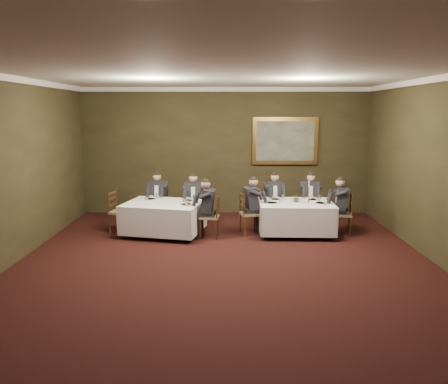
{
  "coord_description": "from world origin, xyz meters",
  "views": [
    {
      "loc": [
        0.01,
        -7.18,
        2.84
      ],
      "look_at": [
        -0.02,
        2.0,
        1.15
      ],
      "focal_mm": 35.0,
      "sensor_mm": 36.0,
      "label": 1
    }
  ],
  "objects_px": {
    "chair_sec_backleft": "(159,213)",
    "painting": "(285,141)",
    "table_main": "(296,215)",
    "diner_main_backright": "(310,205)",
    "diner_main_endright": "(342,213)",
    "diner_main_endleft": "(250,212)",
    "diner_sec_backright": "(194,206)",
    "chair_main_endleft": "(249,222)",
    "diner_sec_endright": "(209,216)",
    "centerpiece": "(297,197)",
    "table_second": "(164,216)",
    "diner_sec_backleft": "(159,204)",
    "chair_sec_backright": "(194,215)",
    "chair_sec_endleft": "(120,220)",
    "candlestick": "(309,194)",
    "chair_main_endright": "(342,223)",
    "chair_sec_endright": "(210,225)",
    "diner_main_backleft": "(273,205)",
    "chair_main_backleft": "(273,213)"
  },
  "relations": [
    {
      "from": "diner_main_backleft",
      "to": "painting",
      "type": "height_order",
      "value": "painting"
    },
    {
      "from": "chair_main_backleft",
      "to": "candlestick",
      "type": "distance_m",
      "value": 1.33
    },
    {
      "from": "diner_main_backleft",
      "to": "chair_main_backleft",
      "type": "bearing_deg",
      "value": -90.0
    },
    {
      "from": "table_second",
      "to": "diner_main_backright",
      "type": "bearing_deg",
      "value": 14.18
    },
    {
      "from": "chair_main_backleft",
      "to": "chair_sec_endleft",
      "type": "height_order",
      "value": "same"
    },
    {
      "from": "diner_main_endleft",
      "to": "chair_main_endright",
      "type": "height_order",
      "value": "diner_main_endleft"
    },
    {
      "from": "diner_sec_endright",
      "to": "candlestick",
      "type": "distance_m",
      "value": 2.36
    },
    {
      "from": "diner_main_endright",
      "to": "diner_main_endleft",
      "type": "bearing_deg",
      "value": 99.13
    },
    {
      "from": "chair_sec_backright",
      "to": "diner_main_endleft",
      "type": "bearing_deg",
      "value": 156.46
    },
    {
      "from": "centerpiece",
      "to": "candlestick",
      "type": "xyz_separation_m",
      "value": [
        0.27,
        -0.01,
        0.07
      ]
    },
    {
      "from": "table_main",
      "to": "chair_sec_endleft",
      "type": "height_order",
      "value": "chair_sec_endleft"
    },
    {
      "from": "chair_sec_backright",
      "to": "chair_sec_endright",
      "type": "xyz_separation_m",
      "value": [
        0.43,
        -1.02,
        0.0
      ]
    },
    {
      "from": "table_main",
      "to": "chair_main_backleft",
      "type": "height_order",
      "value": "chair_main_backleft"
    },
    {
      "from": "chair_main_endleft",
      "to": "chair_sec_endleft",
      "type": "xyz_separation_m",
      "value": [
        -3.09,
        0.16,
        0.0
      ]
    },
    {
      "from": "diner_sec_backright",
      "to": "candlestick",
      "type": "relative_size",
      "value": 2.57
    },
    {
      "from": "diner_main_endleft",
      "to": "centerpiece",
      "type": "xyz_separation_m",
      "value": [
        1.09,
        -0.01,
        0.37
      ]
    },
    {
      "from": "chair_main_endright",
      "to": "diner_main_backright",
      "type": "bearing_deg",
      "value": 44.79
    },
    {
      "from": "diner_main_endleft",
      "to": "chair_sec_endleft",
      "type": "relative_size",
      "value": 1.35
    },
    {
      "from": "table_second",
      "to": "candlestick",
      "type": "distance_m",
      "value": 3.42
    },
    {
      "from": "chair_sec_endleft",
      "to": "diner_main_backright",
      "type": "bearing_deg",
      "value": 110.15
    },
    {
      "from": "chair_sec_backright",
      "to": "painting",
      "type": "relative_size",
      "value": 0.55
    },
    {
      "from": "diner_main_endleft",
      "to": "centerpiece",
      "type": "bearing_deg",
      "value": 77.01
    },
    {
      "from": "table_main",
      "to": "chair_sec_endleft",
      "type": "distance_m",
      "value": 4.19
    },
    {
      "from": "chair_main_endright",
      "to": "diner_main_endright",
      "type": "distance_m",
      "value": 0.23
    },
    {
      "from": "diner_sec_endright",
      "to": "table_main",
      "type": "bearing_deg",
      "value": -76.49
    },
    {
      "from": "centerpiece",
      "to": "painting",
      "type": "relative_size",
      "value": 0.13
    },
    {
      "from": "table_main",
      "to": "candlestick",
      "type": "height_order",
      "value": "candlestick"
    },
    {
      "from": "diner_main_backright",
      "to": "chair_sec_endleft",
      "type": "bearing_deg",
      "value": 14.91
    },
    {
      "from": "table_main",
      "to": "diner_main_backright",
      "type": "xyz_separation_m",
      "value": [
        0.49,
        0.86,
        0.06
      ]
    },
    {
      "from": "diner_sec_endright",
      "to": "chair_main_endright",
      "type": "bearing_deg",
      "value": -79.97
    },
    {
      "from": "diner_main_endleft",
      "to": "diner_sec_backleft",
      "type": "distance_m",
      "value": 2.45
    },
    {
      "from": "table_second",
      "to": "chair_main_backleft",
      "type": "bearing_deg",
      "value": 19.6
    },
    {
      "from": "diner_sec_backright",
      "to": "centerpiece",
      "type": "xyz_separation_m",
      "value": [
        2.45,
        -0.7,
        0.37
      ]
    },
    {
      "from": "chair_main_endleft",
      "to": "chair_main_endright",
      "type": "xyz_separation_m",
      "value": [
        2.18,
        -0.07,
        0.0
      ]
    },
    {
      "from": "chair_sec_endleft",
      "to": "diner_main_backleft",
      "type": "bearing_deg",
      "value": 112.53
    },
    {
      "from": "diner_sec_backright",
      "to": "centerpiece",
      "type": "bearing_deg",
      "value": 167.81
    },
    {
      "from": "diner_main_endright",
      "to": "diner_main_backright",
      "type": "bearing_deg",
      "value": 44.35
    },
    {
      "from": "chair_sec_endleft",
      "to": "candlestick",
      "type": "relative_size",
      "value": 1.91
    },
    {
      "from": "chair_sec_endright",
      "to": "candlestick",
      "type": "xyz_separation_m",
      "value": [
        2.29,
        0.3,
        0.67
      ]
    },
    {
      "from": "chair_sec_backright",
      "to": "candlestick",
      "type": "height_order",
      "value": "candlestick"
    },
    {
      "from": "diner_main_endleft",
      "to": "chair_sec_backleft",
      "type": "height_order",
      "value": "diner_main_endleft"
    },
    {
      "from": "chair_sec_backleft",
      "to": "chair_sec_backright",
      "type": "bearing_deg",
      "value": 176.25
    },
    {
      "from": "chair_sec_backleft",
      "to": "diner_sec_backright",
      "type": "height_order",
      "value": "diner_sec_backright"
    },
    {
      "from": "table_second",
      "to": "centerpiece",
      "type": "distance_m",
      "value": 3.13
    },
    {
      "from": "chair_main_endright",
      "to": "painting",
      "type": "height_order",
      "value": "painting"
    },
    {
      "from": "chair_main_endleft",
      "to": "diner_sec_endright",
      "type": "relative_size",
      "value": 0.74
    },
    {
      "from": "diner_sec_backright",
      "to": "painting",
      "type": "relative_size",
      "value": 0.75
    },
    {
      "from": "diner_main_endright",
      "to": "painting",
      "type": "bearing_deg",
      "value": 37.08
    },
    {
      "from": "diner_main_backright",
      "to": "diner_main_endleft",
      "type": "relative_size",
      "value": 1.0
    },
    {
      "from": "chair_sec_backleft",
      "to": "painting",
      "type": "bearing_deg",
      "value": -151.17
    }
  ]
}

